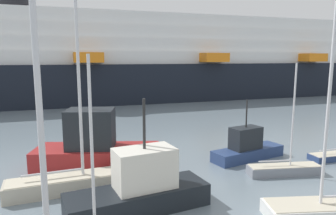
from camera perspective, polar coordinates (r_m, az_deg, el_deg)
sailboat_0 at (r=19.19m, az=-16.94°, el=-12.56°), size 7.40×2.53×11.38m
sailboat_2 at (r=17.46m, az=27.47°, el=-15.64°), size 6.46×2.78×12.23m
sailboat_6 at (r=22.11m, az=20.50°, el=-10.39°), size 4.91×1.77×7.24m
fishing_boat_0 at (r=24.36m, az=14.24°, el=-7.12°), size 6.13×3.18×4.54m
fishing_boat_1 at (r=16.13m, az=-5.02°, el=-14.43°), size 7.42×3.61×5.63m
fishing_boat_3 at (r=22.30m, az=-13.09°, el=-7.13°), size 8.94×4.76×7.08m
channel_buoy_0 at (r=25.59m, az=-14.70°, el=-7.58°), size 0.70×0.70×1.63m
cruise_ship at (r=58.76m, az=-4.86°, el=8.25°), size 119.52×24.74×21.01m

